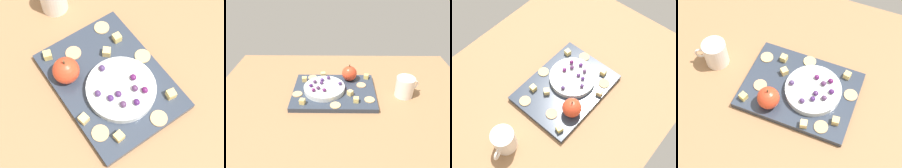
% 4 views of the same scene
% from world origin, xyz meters
% --- Properties ---
extents(table, '(1.16, 0.86, 0.04)m').
position_xyz_m(table, '(0.00, 0.00, 0.02)').
color(table, '#946A46').
rests_on(table, ground).
extents(platter, '(0.36, 0.27, 0.02)m').
position_xyz_m(platter, '(-0.04, 0.04, 0.05)').
color(platter, '#2E3645').
rests_on(platter, table).
extents(serving_dish, '(0.18, 0.18, 0.02)m').
position_xyz_m(serving_dish, '(-0.08, 0.03, 0.07)').
color(serving_dish, silver).
rests_on(serving_dish, platter).
extents(apple_whole, '(0.07, 0.07, 0.07)m').
position_xyz_m(apple_whole, '(0.03, 0.12, 0.10)').
color(apple_whole, red).
rests_on(apple_whole, platter).
extents(apple_stem, '(0.01, 0.00, 0.01)m').
position_xyz_m(apple_stem, '(0.03, 0.12, 0.14)').
color(apple_stem, brown).
rests_on(apple_stem, apple_whole).
extents(cheese_cube_0, '(0.03, 0.03, 0.02)m').
position_xyz_m(cheese_cube_0, '(0.11, 0.14, 0.07)').
color(cheese_cube_0, '#E3CB69').
rests_on(cheese_cube_0, platter).
extents(cheese_cube_1, '(0.02, 0.02, 0.02)m').
position_xyz_m(cheese_cube_1, '(-0.18, 0.11, 0.07)').
color(cheese_cube_1, '#F0C46D').
rests_on(cheese_cube_1, platter).
extents(cheese_cube_2, '(0.02, 0.02, 0.02)m').
position_xyz_m(cheese_cube_2, '(-0.16, -0.06, 0.07)').
color(cheese_cube_2, '#EEC76E').
rests_on(cheese_cube_2, platter).
extents(cheese_cube_3, '(0.03, 0.03, 0.02)m').
position_xyz_m(cheese_cube_3, '(0.03, 0.00, 0.07)').
color(cheese_cube_3, '#EDCB78').
rests_on(cheese_cube_3, platter).
extents(cheese_cube_4, '(0.02, 0.02, 0.02)m').
position_xyz_m(cheese_cube_4, '(-0.10, 0.15, 0.07)').
color(cheese_cube_4, '#E2C379').
rests_on(cheese_cube_4, platter).
extents(cheese_cube_5, '(0.02, 0.02, 0.02)m').
position_xyz_m(cheese_cube_5, '(0.05, -0.05, 0.07)').
color(cheese_cube_5, '#EACA6F').
rests_on(cheese_cube_5, platter).
extents(cracker_0, '(0.04, 0.04, 0.00)m').
position_xyz_m(cracker_0, '(0.08, 0.07, 0.07)').
color(cracker_0, tan).
rests_on(cracker_0, platter).
extents(cracker_1, '(0.04, 0.04, 0.00)m').
position_xyz_m(cracker_1, '(-0.03, -0.07, 0.07)').
color(cracker_1, tan).
rests_on(cracker_1, platter).
extents(cracker_2, '(0.04, 0.04, 0.00)m').
position_xyz_m(cracker_2, '(-0.14, 0.14, 0.07)').
color(cracker_2, tan).
rests_on(cracker_2, platter).
extents(cracker_3, '(0.04, 0.04, 0.00)m').
position_xyz_m(cracker_3, '(-0.20, -0.00, 0.07)').
color(cracker_3, tan).
rests_on(cracker_3, platter).
extents(cracker_4, '(0.04, 0.04, 0.00)m').
position_xyz_m(cracker_4, '(0.11, -0.04, 0.07)').
color(cracker_4, tan).
rests_on(cracker_4, platter).
extents(grape_0, '(0.02, 0.02, 0.02)m').
position_xyz_m(grape_0, '(-0.09, 0.07, 0.09)').
color(grape_0, '#41235F').
rests_on(grape_0, serving_dish).
extents(grape_1, '(0.02, 0.02, 0.02)m').
position_xyz_m(grape_1, '(-0.12, -0.01, 0.09)').
color(grape_1, '#58184F').
rests_on(grape_1, serving_dish).
extents(grape_2, '(0.02, 0.02, 0.01)m').
position_xyz_m(grape_2, '(-0.14, 0.03, 0.09)').
color(grape_2, '#411B57').
rests_on(grape_2, serving_dish).
extents(grape_3, '(0.02, 0.02, 0.02)m').
position_xyz_m(grape_3, '(-0.12, 0.06, 0.09)').
color(grape_3, '#4B2D52').
rests_on(grape_3, serving_dish).
extents(grape_4, '(0.02, 0.02, 0.01)m').
position_xyz_m(grape_4, '(-0.08, -0.01, 0.09)').
color(grape_4, '#541950').
rests_on(grape_4, serving_dish).
extents(grape_5, '(0.02, 0.02, 0.02)m').
position_xyz_m(grape_5, '(-0.07, 0.09, 0.09)').
color(grape_5, '#442A5A').
rests_on(grape_5, serving_dish).
extents(grape_6, '(0.02, 0.02, 0.02)m').
position_xyz_m(grape_6, '(-0.11, 0.01, 0.09)').
color(grape_6, '#4C294F').
rests_on(grape_6, serving_dish).
extents(grape_7, '(0.02, 0.02, 0.02)m').
position_xyz_m(grape_7, '(-0.01, 0.04, 0.09)').
color(grape_7, '#432D5C').
rests_on(grape_7, serving_dish).
extents(grape_8, '(0.02, 0.02, 0.01)m').
position_xyz_m(grape_8, '(-0.10, 0.05, 0.09)').
color(grape_8, '#472659').
rests_on(grape_8, serving_dish).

